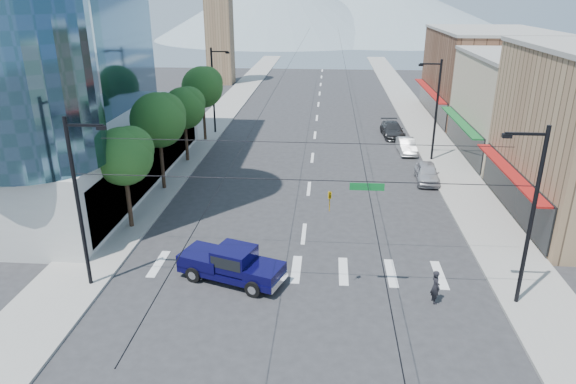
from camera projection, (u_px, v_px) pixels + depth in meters
The scene contains 20 objects.
ground at pixel (298, 284), 26.99m from camera, with size 160.00×160.00×0.00m, color #28282B.
sidewalk_left at pixel (223, 112), 64.96m from camera, with size 4.00×120.00×0.15m, color gray.
sidewalk_right at pixel (415, 115), 63.21m from camera, with size 4.00×120.00×0.15m, color gray.
shop_mid at pixel (536, 109), 46.16m from camera, with size 12.00×14.00×9.00m, color tan.
shop_far at pixel (487, 76), 60.83m from camera, with size 12.00×18.00×10.00m, color brown.
clock_tower at pixel (219, 16), 81.84m from camera, with size 4.80×4.80×20.40m.
mountain_left at pixel (280, 2), 163.27m from camera, with size 80.00×80.00×22.00m, color gray.
mountain_right at pixel (387, 8), 170.73m from camera, with size 90.00×90.00×18.00m, color gray.
tree_near at pixel (126, 154), 31.63m from camera, with size 3.65×3.64×6.71m.
tree_midnear at pixel (160, 118), 37.90m from camera, with size 4.09×4.09×7.52m.
tree_midfar at pixel (186, 107), 44.62m from camera, with size 3.65×3.64×6.71m.
tree_far at pixel (204, 86), 50.90m from camera, with size 4.09×4.09×7.52m.
signal_rig at pixel (302, 211), 24.35m from camera, with size 21.80×0.20×9.00m.
lamp_pole_nw at pixel (214, 87), 53.80m from camera, with size 2.00×0.25×9.00m.
lamp_pole_ne at pixel (435, 107), 44.82m from camera, with size 2.00×0.25×9.00m.
pickup_truck at pixel (231, 263), 27.01m from camera, with size 6.00×3.74×1.92m.
pedestrian at pixel (435, 287), 25.09m from camera, with size 0.64×0.42×1.75m, color black.
parked_car_near at pixel (427, 173), 41.24m from camera, with size 1.77×4.39×1.50m, color #B5B4B9.
parked_car_mid at pixel (406, 146), 48.60m from camera, with size 1.46×4.18×1.38m, color silver.
parked_car_far at pixel (392, 130), 54.08m from camera, with size 2.08×5.12×1.49m, color #2B2C2E.
Camera 1 is at (1.29, -23.32, 14.36)m, focal length 32.00 mm.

